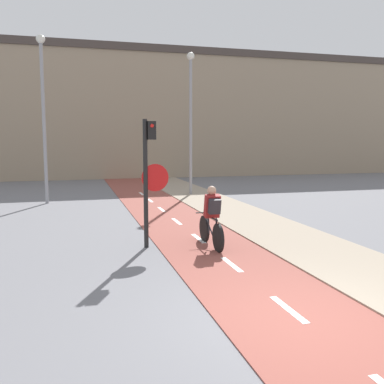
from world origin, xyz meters
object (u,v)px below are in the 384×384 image
street_lamp_far (43,102)px  street_lamp_sidewalk (191,109)px  traffic_light_pole (149,169)px  cyclist_near (212,219)px

street_lamp_far → street_lamp_sidewalk: (6.54, 1.06, -0.08)m
traffic_light_pole → cyclist_near: traffic_light_pole is taller
cyclist_near → street_lamp_sidewalk: bearing=77.6°
street_lamp_sidewalk → cyclist_near: size_ratio=3.73×
street_lamp_far → cyclist_near: bearing=-63.9°
traffic_light_pole → street_lamp_far: street_lamp_far is taller
street_lamp_sidewalk → cyclist_near: street_lamp_sidewalk is taller
traffic_light_pole → street_lamp_far: 9.23m
traffic_light_pole → street_lamp_sidewalk: bearing=69.0°
cyclist_near → street_lamp_far: bearing=116.1°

